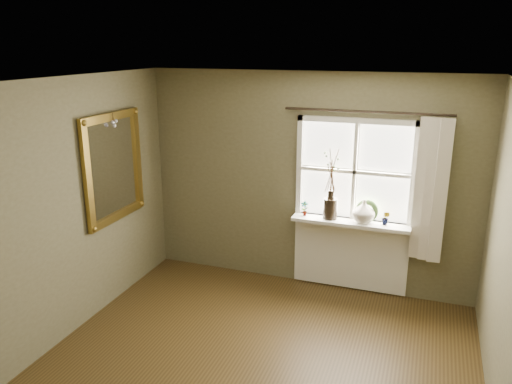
{
  "coord_description": "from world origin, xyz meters",
  "views": [
    {
      "loc": [
        1.34,
        -3.37,
        2.9
      ],
      "look_at": [
        -0.41,
        1.55,
        1.33
      ],
      "focal_mm": 35.0,
      "sensor_mm": 36.0,
      "label": 1
    }
  ],
  "objects_px": {
    "dark_jug": "(330,209)",
    "wreath": "(367,213)",
    "cream_vase": "(364,211)",
    "gilt_mirror": "(114,167)"
  },
  "relations": [
    {
      "from": "dark_jug",
      "to": "cream_vase",
      "type": "bearing_deg",
      "value": 0.0
    },
    {
      "from": "gilt_mirror",
      "to": "cream_vase",
      "type": "bearing_deg",
      "value": 19.45
    },
    {
      "from": "cream_vase",
      "to": "dark_jug",
      "type": "bearing_deg",
      "value": 180.0
    },
    {
      "from": "dark_jug",
      "to": "gilt_mirror",
      "type": "height_order",
      "value": "gilt_mirror"
    },
    {
      "from": "wreath",
      "to": "gilt_mirror",
      "type": "distance_m",
      "value": 2.91
    },
    {
      "from": "dark_jug",
      "to": "gilt_mirror",
      "type": "relative_size",
      "value": 0.2
    },
    {
      "from": "wreath",
      "to": "dark_jug",
      "type": "bearing_deg",
      "value": -168.94
    },
    {
      "from": "dark_jug",
      "to": "wreath",
      "type": "relative_size",
      "value": 0.92
    },
    {
      "from": "dark_jug",
      "to": "wreath",
      "type": "xyz_separation_m",
      "value": [
        0.42,
        0.04,
        -0.02
      ]
    },
    {
      "from": "cream_vase",
      "to": "wreath",
      "type": "bearing_deg",
      "value": 52.89
    }
  ]
}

